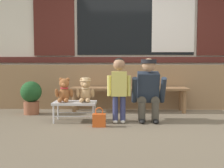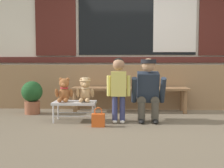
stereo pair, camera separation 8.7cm
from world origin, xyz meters
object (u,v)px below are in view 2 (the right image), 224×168
(child_standing, at_px, (119,83))
(adult_crouching, at_px, (149,90))
(potted_plant, at_px, (32,95))
(small_display_bench, at_px, (75,104))
(handbag_on_ground, at_px, (98,120))
(wooden_bench_long, at_px, (129,91))
(teddy_bear_plain, at_px, (64,91))
(teddy_bear_with_hat, at_px, (85,90))

(child_standing, height_order, adult_crouching, child_standing)
(adult_crouching, xyz_separation_m, potted_plant, (-1.97, 0.52, -0.16))
(small_display_bench, height_order, handbag_on_ground, small_display_bench)
(wooden_bench_long, height_order, potted_plant, potted_plant)
(wooden_bench_long, bearing_deg, small_display_bench, -133.97)
(adult_crouching, bearing_deg, child_standing, -160.95)
(potted_plant, bearing_deg, wooden_bench_long, 9.73)
(teddy_bear_plain, relative_size, teddy_bear_with_hat, 1.00)
(potted_plant, bearing_deg, handbag_on_ground, -36.45)
(adult_crouching, bearing_deg, teddy_bear_with_hat, -176.53)
(child_standing, xyz_separation_m, adult_crouching, (0.45, 0.16, -0.11))
(child_standing, bearing_deg, small_display_bench, 171.88)
(wooden_bench_long, bearing_deg, child_standing, -100.16)
(teddy_bear_with_hat, xyz_separation_m, child_standing, (0.51, -0.10, 0.12))
(small_display_bench, xyz_separation_m, teddy_bear_plain, (-0.16, 0.00, 0.20))
(adult_crouching, bearing_deg, teddy_bear_plain, -177.37)
(wooden_bench_long, relative_size, handbag_on_ground, 7.72)
(teddy_bear_with_hat, relative_size, adult_crouching, 0.38)
(child_standing, xyz_separation_m, handbag_on_ground, (-0.27, -0.24, -0.50))
(small_display_bench, xyz_separation_m, adult_crouching, (1.11, 0.06, 0.21))
(teddy_bear_plain, bearing_deg, teddy_bear_with_hat, 0.13)
(wooden_bench_long, distance_m, adult_crouching, 0.86)
(small_display_bench, distance_m, teddy_bear_plain, 0.25)
(wooden_bench_long, relative_size, teddy_bear_plain, 5.78)
(child_standing, relative_size, handbag_on_ground, 3.52)
(teddy_bear_with_hat, relative_size, potted_plant, 0.64)
(teddy_bear_plain, relative_size, handbag_on_ground, 1.34)
(wooden_bench_long, relative_size, potted_plant, 3.68)
(teddy_bear_with_hat, xyz_separation_m, handbag_on_ground, (0.23, -0.34, -0.38))
(handbag_on_ground, bearing_deg, wooden_bench_long, 69.65)
(adult_crouching, height_order, potted_plant, adult_crouching)
(child_standing, bearing_deg, teddy_bear_plain, 173.34)
(wooden_bench_long, bearing_deg, potted_plant, -170.27)
(small_display_bench, distance_m, teddy_bear_with_hat, 0.26)
(small_display_bench, height_order, teddy_bear_plain, teddy_bear_plain)
(adult_crouching, height_order, handbag_on_ground, adult_crouching)
(teddy_bear_with_hat, distance_m, handbag_on_ground, 0.56)
(small_display_bench, xyz_separation_m, potted_plant, (-0.85, 0.58, 0.06))
(wooden_bench_long, xyz_separation_m, teddy_bear_plain, (-1.00, -0.87, 0.09))
(small_display_bench, xyz_separation_m, teddy_bear_with_hat, (0.16, 0.00, 0.21))
(teddy_bear_with_hat, height_order, potted_plant, teddy_bear_with_hat)
(small_display_bench, height_order, child_standing, child_standing)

